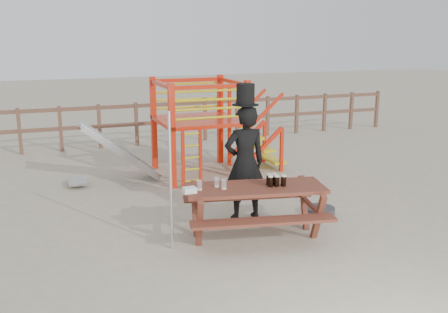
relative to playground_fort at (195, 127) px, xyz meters
The scene contains 10 objects.
ground 3.74m from the playground_fort, 91.99° to the right, with size 60.00×60.00×0.00m, color tan.
back_fence 3.44m from the playground_fort, 92.08° to the left, with size 15.09×0.09×1.20m.
playground_fort is the anchor object (origin of this frame).
picnic_table 3.70m from the playground_fort, 93.49° to the right, with size 2.31×1.81×0.80m.
man_with_hat 2.86m from the playground_fort, 91.19° to the right, with size 0.71×0.48×2.25m.
metal_pole 3.93m from the playground_fort, 112.60° to the right, with size 0.04×0.04×2.00m, color #B2B2B7.
parasol_base 3.52m from the playground_fort, 68.35° to the right, with size 0.50×0.50×0.21m.
paper_bag 3.81m from the playground_fort, 108.83° to the right, with size 0.18×0.14×0.08m, color white.
stout_pints 3.72m from the playground_fort, 88.99° to the right, with size 0.28×0.22×0.17m.
empty_glasses 3.64m from the playground_fort, 103.44° to the right, with size 0.42×0.21×0.15m.
Camera 1 is at (-3.05, -6.54, 3.00)m, focal length 40.00 mm.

